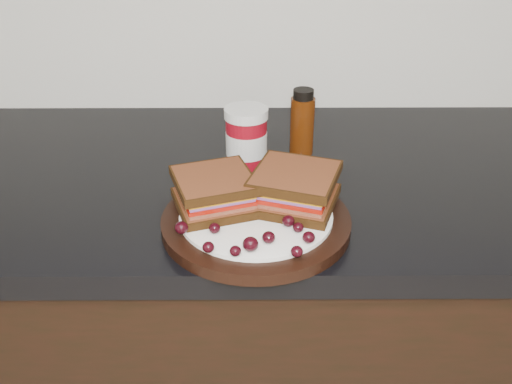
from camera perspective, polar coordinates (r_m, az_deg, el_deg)
base_cabinets at (r=1.30m, az=-4.78°, el=-16.51°), size 3.96×0.58×0.86m
countertop at (r=1.02m, az=-5.83°, el=1.18°), size 3.98×0.60×0.04m
plate at (r=0.85m, az=-0.00°, el=-3.00°), size 0.28×0.28×0.02m
sandwich_left at (r=0.84m, az=-4.17°, el=0.03°), size 0.14×0.14×0.05m
sandwich_right at (r=0.85m, az=3.90°, el=0.39°), size 0.15×0.15×0.05m
grape_0 at (r=0.80m, az=-7.46°, el=-3.55°), size 0.02×0.02×0.02m
grape_1 at (r=0.79m, az=-4.16°, el=-3.63°), size 0.02×0.02×0.02m
grape_2 at (r=0.76m, az=-4.79°, el=-5.51°), size 0.02×0.02×0.01m
grape_3 at (r=0.75m, az=-2.08°, el=-5.92°), size 0.02×0.02×0.01m
grape_4 at (r=0.76m, az=-0.56°, el=-5.23°), size 0.02×0.02×0.02m
grape_5 at (r=0.77m, az=1.27°, el=-4.56°), size 0.02×0.02×0.02m
grape_6 at (r=0.75m, az=4.10°, el=-5.96°), size 0.02×0.02×0.02m
grape_7 at (r=0.77m, az=5.30°, el=-4.54°), size 0.02×0.02×0.02m
grape_8 at (r=0.80m, az=4.24°, el=-3.55°), size 0.02×0.02×0.01m
grape_9 at (r=0.81m, az=3.26°, el=-2.90°), size 0.02×0.02×0.02m
grape_10 at (r=0.85m, az=6.18°, el=-1.24°), size 0.02×0.02×0.02m
grape_11 at (r=0.85m, az=4.71°, el=-0.96°), size 0.02×0.02×0.02m
grape_12 at (r=0.86m, az=4.83°, el=-0.48°), size 0.02×0.02×0.02m
grape_13 at (r=0.89m, az=-3.51°, el=0.49°), size 0.02×0.02×0.02m
grape_14 at (r=0.88m, az=-4.98°, el=-0.15°), size 0.02×0.02×0.01m
grape_15 at (r=0.84m, az=-4.06°, el=-1.23°), size 0.02×0.02×0.02m
grape_16 at (r=0.83m, az=-6.09°, el=-1.88°), size 0.02×0.02×0.02m
grape_17 at (r=0.87m, az=-3.60°, el=-0.21°), size 0.02×0.02×0.02m
grape_18 at (r=0.86m, az=-6.07°, el=-0.99°), size 0.02×0.02×0.02m
grape_19 at (r=0.85m, az=-6.03°, el=-0.95°), size 0.02×0.02×0.02m
condiment_jar at (r=1.00m, az=-0.97°, el=5.39°), size 0.09×0.09×0.11m
oil_bottle at (r=1.05m, az=4.65°, el=7.02°), size 0.05×0.05×0.12m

